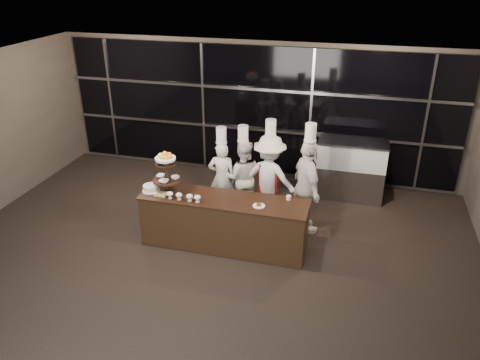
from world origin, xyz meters
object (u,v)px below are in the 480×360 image
(chef_d, at_px, (307,187))
(layer_cake, at_px, (151,188))
(chef_b, at_px, (243,176))
(display_case, at_px, (351,167))
(buffet_counter, at_px, (224,222))
(display_stand, at_px, (166,169))
(chef_a, at_px, (222,176))
(chef_c, at_px, (269,177))

(chef_d, bearing_deg, layer_cake, -160.54)
(chef_b, bearing_deg, display_case, 30.58)
(layer_cake, bearing_deg, display_case, 37.20)
(buffet_counter, distance_m, display_stand, 1.33)
(chef_a, distance_m, chef_c, 0.92)
(display_case, bearing_deg, display_stand, -140.79)
(buffet_counter, xyz_separation_m, chef_b, (-0.00, 1.26, 0.29))
(layer_cake, bearing_deg, chef_c, 33.90)
(display_stand, bearing_deg, chef_c, 37.44)
(display_case, bearing_deg, layer_cake, -142.80)
(display_stand, distance_m, layer_cake, 0.47)
(chef_b, bearing_deg, buffet_counter, -90.00)
(layer_cake, distance_m, chef_d, 2.72)
(display_stand, height_order, chef_d, chef_d)
(buffet_counter, relative_size, chef_a, 1.63)
(layer_cake, distance_m, chef_c, 2.19)
(layer_cake, relative_size, display_case, 0.22)
(display_case, height_order, chef_a, chef_a)
(buffet_counter, relative_size, chef_d, 1.38)
(chef_a, xyz_separation_m, chef_d, (1.66, -0.31, 0.14))
(display_case, distance_m, chef_c, 1.91)
(layer_cake, height_order, chef_b, chef_b)
(chef_c, bearing_deg, display_case, 41.00)
(buffet_counter, relative_size, chef_c, 1.44)
(chef_a, height_order, chef_c, chef_c)
(chef_b, xyz_separation_m, chef_d, (1.27, -0.40, 0.14))
(buffet_counter, distance_m, chef_d, 1.59)
(display_stand, bearing_deg, chef_d, 20.61)
(layer_cake, bearing_deg, chef_b, 45.46)
(layer_cake, height_order, display_case, display_case)
(layer_cake, bearing_deg, chef_d, 19.46)
(buffet_counter, height_order, chef_a, chef_a)
(chef_c, bearing_deg, chef_b, 170.62)
(buffet_counter, bearing_deg, chef_b, 90.00)
(display_case, distance_m, chef_a, 2.67)
(buffet_counter, xyz_separation_m, layer_cake, (-1.29, -0.05, 0.51))
(chef_d, bearing_deg, display_stand, -159.39)
(layer_cake, bearing_deg, chef_a, 53.35)
(buffet_counter, bearing_deg, chef_a, 108.45)
(chef_a, distance_m, chef_d, 1.69)
(chef_c, height_order, chef_d, chef_d)
(layer_cake, height_order, chef_a, chef_a)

